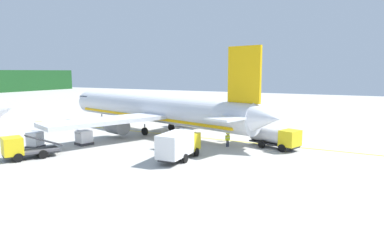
% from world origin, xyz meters
% --- Properties ---
extents(airliner_foreground, '(34.23, 41.02, 11.90)m').
position_xyz_m(airliner_foreground, '(19.94, 20.67, 3.39)').
color(airliner_foreground, silver).
rests_on(airliner_foreground, ground).
extents(service_truck_fuel, '(3.94, 6.42, 2.40)m').
position_xyz_m(service_truck_fuel, '(17.57, 1.97, 1.40)').
color(service_truck_fuel, yellow).
rests_on(service_truck_fuel, ground).
extents(service_truck_baggage, '(5.88, 4.27, 2.48)m').
position_xyz_m(service_truck_baggage, '(0.27, 23.88, 1.20)').
color(service_truck_baggage, yellow).
rests_on(service_truck_baggage, ground).
extents(service_truck_catering, '(6.38, 2.70, 2.91)m').
position_xyz_m(service_truck_catering, '(7.65, 9.39, 1.61)').
color(service_truck_catering, yellow).
rests_on(service_truck_catering, ground).
extents(service_truck_pushback, '(6.47, 5.57, 2.76)m').
position_xyz_m(service_truck_pushback, '(29.16, 11.13, 1.55)').
color(service_truck_pushback, white).
rests_on(service_truck_pushback, ground).
extents(cargo_container_near, '(2.12, 2.12, 1.88)m').
position_xyz_m(cargo_container_near, '(8.48, 23.46, 0.88)').
color(cargo_container_near, '#333338').
rests_on(cargo_container_near, ground).
extents(cargo_container_mid, '(2.27, 2.27, 2.11)m').
position_xyz_m(cargo_container_mid, '(14.03, 12.06, 1.00)').
color(cargo_container_mid, '#333338').
rests_on(cargo_container_mid, ground).
extents(cargo_container_far, '(1.99, 1.99, 2.03)m').
position_xyz_m(cargo_container_far, '(4.48, 27.22, 0.96)').
color(cargo_container_far, '#333338').
rests_on(cargo_container_far, ground).
extents(crew_marshaller, '(0.50, 0.47, 1.62)m').
position_xyz_m(crew_marshaller, '(15.61, 7.19, 0.95)').
color(crew_marshaller, '#191E33').
rests_on(crew_marshaller, ground).
extents(crew_loader_left, '(0.39, 0.59, 1.76)m').
position_xyz_m(crew_loader_left, '(22.26, 3.65, 1.04)').
color(crew_loader_left, '#191E33').
rests_on(crew_loader_left, ground).
extents(crew_loader_right, '(0.37, 0.60, 1.77)m').
position_xyz_m(crew_loader_right, '(18.96, 8.49, 1.05)').
color(crew_loader_right, '#191E33').
rests_on(crew_loader_right, ground).
extents(apron_guide_line, '(0.30, 60.00, 0.01)m').
position_xyz_m(apron_guide_line, '(19.23, 16.22, 0.01)').
color(apron_guide_line, yellow).
rests_on(apron_guide_line, ground).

